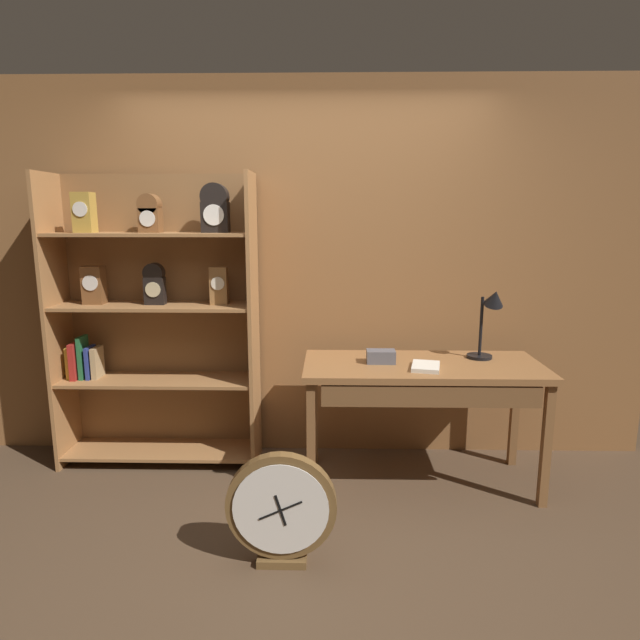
# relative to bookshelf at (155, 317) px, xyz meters

# --- Properties ---
(ground_plane) EXTENTS (10.00, 10.00, 0.00)m
(ground_plane) POSITION_rel_bookshelf_xyz_m (1.01, -1.16, -1.02)
(ground_plane) COLOR #4C3826
(back_wood_panel) EXTENTS (4.80, 0.05, 2.60)m
(back_wood_panel) POSITION_rel_bookshelf_xyz_m (1.01, 0.21, 0.28)
(back_wood_panel) COLOR brown
(back_wood_panel) RESTS_ON ground
(bookshelf) EXTENTS (1.34, 0.38, 1.96)m
(bookshelf) POSITION_rel_bookshelf_xyz_m (0.00, 0.00, 0.00)
(bookshelf) COLOR #9E6B3D
(bookshelf) RESTS_ON ground
(workbench) EXTENTS (1.47, 0.65, 0.79)m
(workbench) POSITION_rel_bookshelf_xyz_m (1.76, -0.34, -0.31)
(workbench) COLOR brown
(workbench) RESTS_ON ground
(desk_lamp) EXTENTS (0.21, 0.21, 0.46)m
(desk_lamp) POSITION_rel_bookshelf_xyz_m (2.18, -0.21, 0.06)
(desk_lamp) COLOR black
(desk_lamp) RESTS_ON workbench
(toolbox_small) EXTENTS (0.18, 0.10, 0.08)m
(toolbox_small) POSITION_rel_bookshelf_xyz_m (1.50, -0.31, -0.19)
(toolbox_small) COLOR #595960
(toolbox_small) RESTS_ON workbench
(open_repair_manual) EXTENTS (0.20, 0.25, 0.02)m
(open_repair_manual) POSITION_rel_bookshelf_xyz_m (1.75, -0.43, -0.21)
(open_repair_manual) COLOR silver
(open_repair_manual) RESTS_ON workbench
(round_clock_large) EXTENTS (0.54, 0.11, 0.58)m
(round_clock_large) POSITION_rel_bookshelf_xyz_m (0.95, -1.17, -0.72)
(round_clock_large) COLOR brown
(round_clock_large) RESTS_ON ground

